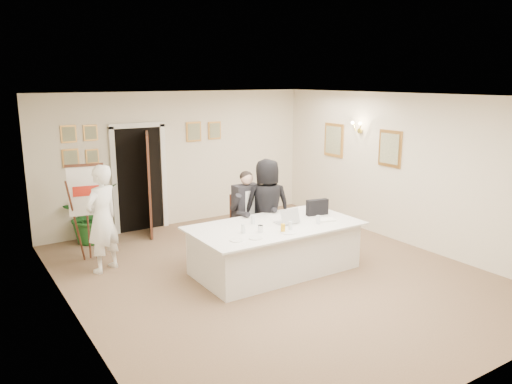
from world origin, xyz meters
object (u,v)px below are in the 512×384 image
object	(u,v)px
standing_woman	(267,206)
laptop_bag	(317,207)
seated_man	(248,212)
laptop	(286,214)
conference_table	(275,247)
potted_palm	(90,214)
steel_jug	(260,229)
flip_chart	(88,217)
standing_man	(102,219)
paper_stack	(326,220)
oj_glass	(283,228)

from	to	relation	value
standing_woman	laptop_bag	world-z (taller)	standing_woman
seated_man	standing_woman	size ratio (longest dim) A/B	0.88
laptop	laptop_bag	xyz separation A→B (m)	(0.74, 0.10, -0.00)
conference_table	potted_palm	distance (m)	3.75
standing_woman	potted_palm	size ratio (longest dim) A/B	1.55
steel_jug	potted_palm	bearing A→B (deg)	117.21
flip_chart	laptop_bag	size ratio (longest dim) A/B	4.29
laptop	steel_jug	distance (m)	0.66
conference_table	standing_woman	size ratio (longest dim) A/B	1.60
conference_table	steel_jug	size ratio (longest dim) A/B	24.66
standing_man	flip_chart	bearing A→B (deg)	-111.70
flip_chart	paper_stack	size ratio (longest dim) A/B	5.72
standing_man	laptop_bag	size ratio (longest dim) A/B	4.53
standing_man	laptop_bag	distance (m)	3.55
potted_palm	laptop	bearing A→B (deg)	-53.15
standing_woman	laptop_bag	size ratio (longest dim) A/B	4.42
flip_chart	paper_stack	world-z (taller)	flip_chart
conference_table	laptop	size ratio (longest dim) A/B	7.60
standing_woman	steel_jug	world-z (taller)	standing_woman
seated_man	standing_woman	bearing A→B (deg)	-36.12
conference_table	standing_woman	bearing A→B (deg)	64.11
laptop_bag	steel_jug	xyz separation A→B (m)	(-1.36, -0.31, -0.08)
potted_palm	conference_table	bearing A→B (deg)	-55.66
steel_jug	standing_woman	bearing A→B (deg)	51.46
standing_woman	paper_stack	bearing A→B (deg)	131.43
standing_man	steel_jug	world-z (taller)	standing_man
standing_man	oj_glass	xyz separation A→B (m)	(2.19, -1.88, -0.03)
standing_man	laptop_bag	world-z (taller)	standing_man
flip_chart	laptop	xyz separation A→B (m)	(2.60, -2.09, 0.15)
potted_palm	steel_jug	size ratio (longest dim) A/B	9.97
conference_table	standing_man	distance (m)	2.80
paper_stack	conference_table	bearing A→B (deg)	163.13
standing_man	laptop	xyz separation A→B (m)	(2.52, -1.50, 0.04)
seated_man	conference_table	bearing A→B (deg)	-94.17
standing_man	laptop_bag	bearing A→B (deg)	127.77
flip_chart	steel_jug	size ratio (longest dim) A/B	14.99
conference_table	paper_stack	xyz separation A→B (m)	(0.84, -0.25, 0.40)
laptop	paper_stack	size ratio (longest dim) A/B	1.24
seated_man	potted_palm	xyz separation A→B (m)	(-2.23, 2.09, -0.20)
conference_table	laptop	xyz separation A→B (m)	(0.21, -0.00, 0.52)
conference_table	standing_man	world-z (taller)	standing_man
laptop	steel_jug	size ratio (longest dim) A/B	3.24
flip_chart	paper_stack	distance (m)	3.99
standing_woman	oj_glass	bearing A→B (deg)	84.84
seated_man	oj_glass	bearing A→B (deg)	-97.37
seated_man	paper_stack	size ratio (longest dim) A/B	5.17
potted_palm	steel_jug	world-z (taller)	potted_palm
standing_man	standing_woman	size ratio (longest dim) A/B	1.03
seated_man	steel_jug	size ratio (longest dim) A/B	13.54
laptop	paper_stack	bearing A→B (deg)	-20.14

